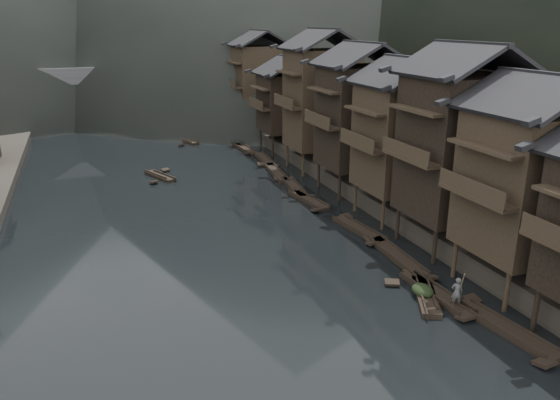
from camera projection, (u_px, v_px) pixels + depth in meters
name	position (u px, v px, depth m)	size (l,w,h in m)	color
water	(255.00, 326.00, 30.30)	(300.00, 300.00, 0.00)	black
right_bank	(406.00, 134.00, 77.08)	(40.00, 200.00, 1.80)	#2D2823
stilt_houses	(367.00, 104.00, 50.73)	(9.00, 67.60, 15.63)	black
moored_sampans	(295.00, 185.00, 55.57)	(3.35, 65.69, 0.47)	black
midriver_boats	(175.00, 155.00, 67.95)	(8.91, 22.77, 0.45)	black
stone_bridge	(127.00, 89.00, 92.95)	(40.00, 6.00, 9.00)	#4C4C4F
hero_sampan	(426.00, 295.00, 33.30)	(3.25, 5.34, 0.44)	black
cargo_heap	(423.00, 285.00, 33.28)	(1.21, 1.58, 0.73)	black
boatman	(457.00, 288.00, 31.67)	(0.67, 0.44, 1.85)	#535355
bamboo_pole	(465.00, 249.00, 30.96)	(0.06, 0.06, 3.94)	#8C7A51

